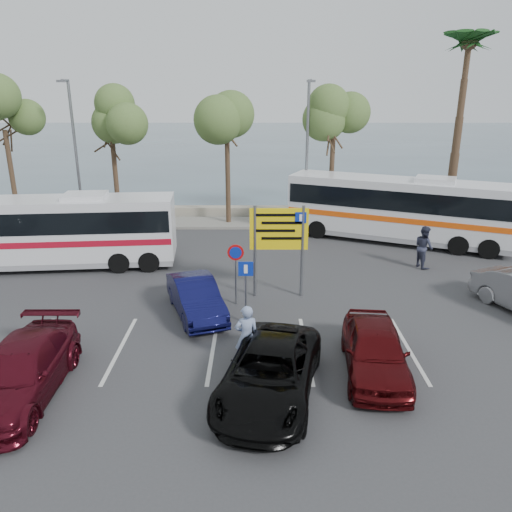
{
  "coord_description": "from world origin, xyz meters",
  "views": [
    {
      "loc": [
        0.15,
        -14.8,
        7.71
      ],
      "look_at": [
        0.14,
        3.0,
        1.7
      ],
      "focal_mm": 35.0,
      "sensor_mm": 36.0,
      "label": 1
    }
  ],
  "objects_px": {
    "street_lamp_left": "(75,147)",
    "car_blue": "(196,297)",
    "coach_bus_right": "(397,211)",
    "direction_sign": "(279,236)",
    "pedestrian_far": "(424,247)",
    "suv_black": "(270,373)",
    "car_red": "(375,350)",
    "car_maroon": "(20,372)",
    "street_lamp_right": "(307,147)",
    "coach_bus_left": "(52,234)",
    "pedestrian_near": "(247,336)"
  },
  "relations": [
    {
      "from": "street_lamp_left",
      "to": "car_blue",
      "type": "relative_size",
      "value": 1.99
    },
    {
      "from": "street_lamp_left",
      "to": "coach_bus_right",
      "type": "distance_m",
      "value": 18.01
    },
    {
      "from": "direction_sign",
      "to": "coach_bus_right",
      "type": "bearing_deg",
      "value": 48.35
    },
    {
      "from": "car_blue",
      "to": "pedestrian_far",
      "type": "xyz_separation_m",
      "value": [
        9.67,
        5.0,
        0.29
      ]
    },
    {
      "from": "car_blue",
      "to": "suv_black",
      "type": "xyz_separation_m",
      "value": [
        2.5,
        -5.0,
        0.03
      ]
    },
    {
      "from": "coach_bus_right",
      "to": "pedestrian_far",
      "type": "relative_size",
      "value": 5.9
    },
    {
      "from": "coach_bus_right",
      "to": "car_red",
      "type": "xyz_separation_m",
      "value": [
        -4.0,
        -12.86,
        -0.91
      ]
    },
    {
      "from": "street_lamp_left",
      "to": "suv_black",
      "type": "xyz_separation_m",
      "value": [
        10.5,
        -17.02,
        -3.91
      ]
    },
    {
      "from": "car_blue",
      "to": "car_maroon",
      "type": "bearing_deg",
      "value": -148.61
    },
    {
      "from": "street_lamp_left",
      "to": "street_lamp_right",
      "type": "xyz_separation_m",
      "value": [
        13.0,
        0.0,
        0.0
      ]
    },
    {
      "from": "coach_bus_right",
      "to": "car_red",
      "type": "distance_m",
      "value": 13.5
    },
    {
      "from": "coach_bus_left",
      "to": "car_red",
      "type": "xyz_separation_m",
      "value": [
        12.45,
        -8.86,
        -0.83
      ]
    },
    {
      "from": "coach_bus_right",
      "to": "suv_black",
      "type": "distance_m",
      "value": 15.68
    },
    {
      "from": "street_lamp_right",
      "to": "coach_bus_left",
      "type": "bearing_deg",
      "value": -149.56
    },
    {
      "from": "car_maroon",
      "to": "street_lamp_left",
      "type": "bearing_deg",
      "value": 102.88
    },
    {
      "from": "street_lamp_right",
      "to": "suv_black",
      "type": "distance_m",
      "value": 17.64
    },
    {
      "from": "car_maroon",
      "to": "car_red",
      "type": "relative_size",
      "value": 1.16
    },
    {
      "from": "pedestrian_near",
      "to": "coach_bus_left",
      "type": "bearing_deg",
      "value": -54.44
    },
    {
      "from": "pedestrian_near",
      "to": "direction_sign",
      "type": "bearing_deg",
      "value": -112.78
    },
    {
      "from": "street_lamp_left",
      "to": "coach_bus_left",
      "type": "xyz_separation_m",
      "value": [
        1.05,
        -7.02,
        -3.04
      ]
    },
    {
      "from": "suv_black",
      "to": "pedestrian_far",
      "type": "xyz_separation_m",
      "value": [
        7.17,
        10.0,
        0.26
      ]
    },
    {
      "from": "coach_bus_left",
      "to": "suv_black",
      "type": "xyz_separation_m",
      "value": [
        9.45,
        -10.0,
        -0.86
      ]
    },
    {
      "from": "direction_sign",
      "to": "car_maroon",
      "type": "xyz_separation_m",
      "value": [
        -7.0,
        -6.7,
        -1.72
      ]
    },
    {
      "from": "car_maroon",
      "to": "car_red",
      "type": "bearing_deg",
      "value": 6.5
    },
    {
      "from": "pedestrian_far",
      "to": "car_red",
      "type": "bearing_deg",
      "value": 138.1
    },
    {
      "from": "car_blue",
      "to": "pedestrian_near",
      "type": "relative_size",
      "value": 2.11
    },
    {
      "from": "coach_bus_left",
      "to": "pedestrian_near",
      "type": "distance_m",
      "value": 12.26
    },
    {
      "from": "coach_bus_right",
      "to": "pedestrian_near",
      "type": "bearing_deg",
      "value": -121.39
    },
    {
      "from": "car_red",
      "to": "car_maroon",
      "type": "bearing_deg",
      "value": -167.55
    },
    {
      "from": "street_lamp_right",
      "to": "car_red",
      "type": "distance_m",
      "value": 16.35
    },
    {
      "from": "coach_bus_right",
      "to": "pedestrian_near",
      "type": "relative_size",
      "value": 5.9
    },
    {
      "from": "direction_sign",
      "to": "pedestrian_near",
      "type": "distance_m",
      "value": 5.52
    },
    {
      "from": "direction_sign",
      "to": "suv_black",
      "type": "distance_m",
      "value": 6.94
    },
    {
      "from": "car_blue",
      "to": "pedestrian_far",
      "type": "height_order",
      "value": "pedestrian_far"
    },
    {
      "from": "coach_bus_right",
      "to": "pedestrian_near",
      "type": "xyz_separation_m",
      "value": [
        -7.63,
        -12.5,
        -0.67
      ]
    },
    {
      "from": "street_lamp_left",
      "to": "coach_bus_left",
      "type": "relative_size",
      "value": 0.73
    },
    {
      "from": "street_lamp_right",
      "to": "car_red",
      "type": "relative_size",
      "value": 1.89
    },
    {
      "from": "coach_bus_left",
      "to": "car_red",
      "type": "bearing_deg",
      "value": -35.44
    },
    {
      "from": "street_lamp_right",
      "to": "pedestrian_far",
      "type": "relative_size",
      "value": 4.19
    },
    {
      "from": "street_lamp_right",
      "to": "car_maroon",
      "type": "relative_size",
      "value": 1.63
    },
    {
      "from": "street_lamp_right",
      "to": "coach_bus_left",
      "type": "xyz_separation_m",
      "value": [
        -11.95,
        -7.02,
        -3.04
      ]
    },
    {
      "from": "street_lamp_right",
      "to": "coach_bus_right",
      "type": "relative_size",
      "value": 0.71
    },
    {
      "from": "car_red",
      "to": "pedestrian_far",
      "type": "distance_m",
      "value": 9.79
    },
    {
      "from": "coach_bus_left",
      "to": "pedestrian_near",
      "type": "xyz_separation_m",
      "value": [
        8.82,
        -8.5,
        -0.6
      ]
    },
    {
      "from": "coach_bus_right",
      "to": "street_lamp_left",
      "type": "bearing_deg",
      "value": 170.21
    },
    {
      "from": "suv_black",
      "to": "pedestrian_far",
      "type": "relative_size",
      "value": 2.61
    },
    {
      "from": "car_red",
      "to": "pedestrian_near",
      "type": "xyz_separation_m",
      "value": [
        -3.63,
        0.36,
        0.23
      ]
    },
    {
      "from": "suv_black",
      "to": "pedestrian_near",
      "type": "xyz_separation_m",
      "value": [
        -0.63,
        1.5,
        0.26
      ]
    },
    {
      "from": "suv_black",
      "to": "coach_bus_left",
      "type": "bearing_deg",
      "value": 145.56
    },
    {
      "from": "pedestrian_near",
      "to": "car_red",
      "type": "bearing_deg",
      "value": 163.87
    }
  ]
}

